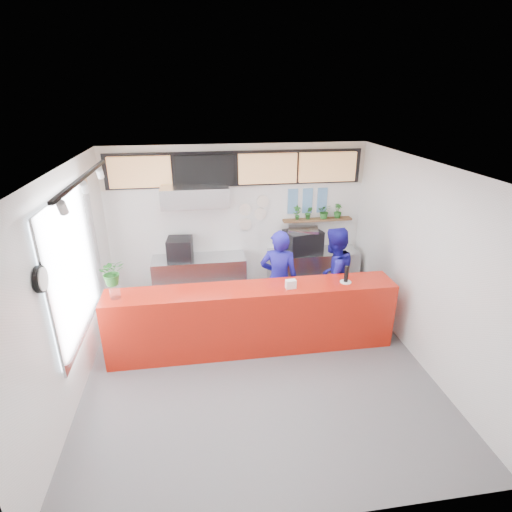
# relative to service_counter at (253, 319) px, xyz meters

# --- Properties ---
(floor) EXTENTS (5.00, 5.00, 0.00)m
(floor) POSITION_rel_service_counter_xyz_m (0.00, -0.40, -0.55)
(floor) COLOR slate
(floor) RESTS_ON ground
(ceiling) EXTENTS (5.00, 5.00, 0.00)m
(ceiling) POSITION_rel_service_counter_xyz_m (0.00, -0.40, 2.45)
(ceiling) COLOR silver
(wall_back) EXTENTS (5.00, 0.00, 5.00)m
(wall_back) POSITION_rel_service_counter_xyz_m (0.00, 2.10, 0.95)
(wall_back) COLOR white
(wall_back) RESTS_ON ground
(wall_left) EXTENTS (0.00, 5.00, 5.00)m
(wall_left) POSITION_rel_service_counter_xyz_m (-2.50, -0.40, 0.95)
(wall_left) COLOR white
(wall_left) RESTS_ON ground
(wall_right) EXTENTS (0.00, 5.00, 5.00)m
(wall_right) POSITION_rel_service_counter_xyz_m (2.50, -0.40, 0.95)
(wall_right) COLOR white
(wall_right) RESTS_ON ground
(service_counter) EXTENTS (4.50, 0.60, 1.10)m
(service_counter) POSITION_rel_service_counter_xyz_m (0.00, 0.00, 0.00)
(service_counter) COLOR red
(service_counter) RESTS_ON ground
(cream_band) EXTENTS (5.00, 0.02, 0.80)m
(cream_band) POSITION_rel_service_counter_xyz_m (0.00, 2.09, 2.05)
(cream_band) COLOR beige
(cream_band) RESTS_ON wall_back
(prep_bench) EXTENTS (1.80, 0.60, 0.90)m
(prep_bench) POSITION_rel_service_counter_xyz_m (-0.80, 1.80, -0.10)
(prep_bench) COLOR #B2B5BA
(prep_bench) RESTS_ON ground
(panini_oven) EXTENTS (0.50, 0.50, 0.41)m
(panini_oven) POSITION_rel_service_counter_xyz_m (-1.14, 1.80, 0.56)
(panini_oven) COLOR black
(panini_oven) RESTS_ON prep_bench
(extraction_hood) EXTENTS (1.20, 0.70, 0.35)m
(extraction_hood) POSITION_rel_service_counter_xyz_m (-0.80, 1.75, 1.60)
(extraction_hood) COLOR #B2B5BA
(extraction_hood) RESTS_ON ceiling
(hood_lip) EXTENTS (1.20, 0.69, 0.31)m
(hood_lip) POSITION_rel_service_counter_xyz_m (-0.80, 1.75, 1.40)
(hood_lip) COLOR #B2B5BA
(hood_lip) RESTS_ON ceiling
(right_bench) EXTENTS (1.80, 0.60, 0.90)m
(right_bench) POSITION_rel_service_counter_xyz_m (1.50, 1.80, -0.10)
(right_bench) COLOR #B2B5BA
(right_bench) RESTS_ON ground
(espresso_machine) EXTENTS (0.79, 0.64, 0.45)m
(espresso_machine) POSITION_rel_service_counter_xyz_m (1.26, 1.80, 0.57)
(espresso_machine) COLOR black
(espresso_machine) RESTS_ON right_bench
(espresso_tray) EXTENTS (0.66, 0.52, 0.05)m
(espresso_tray) POSITION_rel_service_counter_xyz_m (1.26, 1.80, 0.83)
(espresso_tray) COLOR #B0B2B8
(espresso_tray) RESTS_ON espresso_machine
(herb_shelf) EXTENTS (1.40, 0.18, 0.04)m
(herb_shelf) POSITION_rel_service_counter_xyz_m (1.60, 2.00, 0.95)
(herb_shelf) COLOR brown
(herb_shelf) RESTS_ON wall_back
(menu_board_far_left) EXTENTS (1.10, 0.10, 0.55)m
(menu_board_far_left) POSITION_rel_service_counter_xyz_m (-1.75, 1.98, 2.00)
(menu_board_far_left) COLOR tan
(menu_board_far_left) RESTS_ON wall_back
(menu_board_mid_left) EXTENTS (1.10, 0.10, 0.55)m
(menu_board_mid_left) POSITION_rel_service_counter_xyz_m (-0.59, 1.98, 2.00)
(menu_board_mid_left) COLOR black
(menu_board_mid_left) RESTS_ON wall_back
(menu_board_mid_right) EXTENTS (1.10, 0.10, 0.55)m
(menu_board_mid_right) POSITION_rel_service_counter_xyz_m (0.57, 1.98, 2.00)
(menu_board_mid_right) COLOR tan
(menu_board_mid_right) RESTS_ON wall_back
(menu_board_far_right) EXTENTS (1.10, 0.10, 0.55)m
(menu_board_far_right) POSITION_rel_service_counter_xyz_m (1.73, 1.98, 2.00)
(menu_board_far_right) COLOR tan
(menu_board_far_right) RESTS_ON wall_back
(soffit) EXTENTS (4.80, 0.04, 0.65)m
(soffit) POSITION_rel_service_counter_xyz_m (0.00, 2.06, 2.00)
(soffit) COLOR black
(soffit) RESTS_ON wall_back
(window_pane) EXTENTS (0.04, 2.20, 1.90)m
(window_pane) POSITION_rel_service_counter_xyz_m (-2.47, -0.10, 1.15)
(window_pane) COLOR silver
(window_pane) RESTS_ON wall_left
(window_frame) EXTENTS (0.03, 2.30, 2.00)m
(window_frame) POSITION_rel_service_counter_xyz_m (-2.45, -0.10, 1.15)
(window_frame) COLOR #B2B5BA
(window_frame) RESTS_ON wall_left
(wall_clock_rim) EXTENTS (0.05, 0.30, 0.30)m
(wall_clock_rim) POSITION_rel_service_counter_xyz_m (-2.46, -1.30, 1.50)
(wall_clock_rim) COLOR black
(wall_clock_rim) RESTS_ON wall_left
(wall_clock_face) EXTENTS (0.02, 0.26, 0.26)m
(wall_clock_face) POSITION_rel_service_counter_xyz_m (-2.43, -1.30, 1.50)
(wall_clock_face) COLOR white
(wall_clock_face) RESTS_ON wall_left
(track_rail) EXTENTS (0.05, 2.40, 0.04)m
(track_rail) POSITION_rel_service_counter_xyz_m (-2.10, -0.40, 2.39)
(track_rail) COLOR black
(track_rail) RESTS_ON ceiling
(dec_plate_a) EXTENTS (0.24, 0.03, 0.24)m
(dec_plate_a) POSITION_rel_service_counter_xyz_m (0.15, 2.07, 1.20)
(dec_plate_a) COLOR silver
(dec_plate_a) RESTS_ON wall_back
(dec_plate_b) EXTENTS (0.24, 0.03, 0.24)m
(dec_plate_b) POSITION_rel_service_counter_xyz_m (0.45, 2.07, 1.10)
(dec_plate_b) COLOR silver
(dec_plate_b) RESTS_ON wall_back
(dec_plate_c) EXTENTS (0.24, 0.03, 0.24)m
(dec_plate_c) POSITION_rel_service_counter_xyz_m (0.15, 2.07, 0.90)
(dec_plate_c) COLOR silver
(dec_plate_c) RESTS_ON wall_back
(dec_plate_d) EXTENTS (0.24, 0.03, 0.24)m
(dec_plate_d) POSITION_rel_service_counter_xyz_m (0.50, 2.07, 1.35)
(dec_plate_d) COLOR silver
(dec_plate_d) RESTS_ON wall_back
(photo_frame_a) EXTENTS (0.20, 0.02, 0.25)m
(photo_frame_a) POSITION_rel_service_counter_xyz_m (1.10, 2.08, 1.45)
(photo_frame_a) COLOR #598CBF
(photo_frame_a) RESTS_ON wall_back
(photo_frame_b) EXTENTS (0.20, 0.02, 0.25)m
(photo_frame_b) POSITION_rel_service_counter_xyz_m (1.40, 2.08, 1.45)
(photo_frame_b) COLOR #598CBF
(photo_frame_b) RESTS_ON wall_back
(photo_frame_c) EXTENTS (0.20, 0.02, 0.25)m
(photo_frame_c) POSITION_rel_service_counter_xyz_m (1.70, 2.08, 1.45)
(photo_frame_c) COLOR #598CBF
(photo_frame_c) RESTS_ON wall_back
(photo_frame_d) EXTENTS (0.20, 0.02, 0.25)m
(photo_frame_d) POSITION_rel_service_counter_xyz_m (1.10, 2.08, 1.20)
(photo_frame_d) COLOR #598CBF
(photo_frame_d) RESTS_ON wall_back
(photo_frame_e) EXTENTS (0.20, 0.02, 0.25)m
(photo_frame_e) POSITION_rel_service_counter_xyz_m (1.40, 2.08, 1.20)
(photo_frame_e) COLOR #598CBF
(photo_frame_e) RESTS_ON wall_back
(photo_frame_f) EXTENTS (0.20, 0.02, 0.25)m
(photo_frame_f) POSITION_rel_service_counter_xyz_m (1.70, 2.08, 1.20)
(photo_frame_f) COLOR #598CBF
(photo_frame_f) RESTS_ON wall_back
(staff_center) EXTENTS (0.75, 0.61, 1.79)m
(staff_center) POSITION_rel_service_counter_xyz_m (0.55, 0.63, 0.34)
(staff_center) COLOR navy
(staff_center) RESTS_ON ground
(staff_right) EXTENTS (1.09, 1.01, 1.80)m
(staff_right) POSITION_rel_service_counter_xyz_m (1.49, 0.60, 0.35)
(staff_right) COLOR navy
(staff_right) RESTS_ON ground
(herb_a) EXTENTS (0.15, 0.11, 0.29)m
(herb_a) POSITION_rel_service_counter_xyz_m (1.18, 2.00, 1.11)
(herb_a) COLOR #256423
(herb_a) RESTS_ON herb_shelf
(herb_b) EXTENTS (0.17, 0.15, 0.26)m
(herb_b) POSITION_rel_service_counter_xyz_m (1.41, 2.00, 1.10)
(herb_b) COLOR #256423
(herb_b) RESTS_ON herb_shelf
(herb_c) EXTENTS (0.31, 0.28, 0.29)m
(herb_c) POSITION_rel_service_counter_xyz_m (1.74, 2.00, 1.12)
(herb_c) COLOR #256423
(herb_c) RESTS_ON herb_shelf
(herb_d) EXTENTS (0.19, 0.17, 0.28)m
(herb_d) POSITION_rel_service_counter_xyz_m (2.01, 2.00, 1.11)
(herb_d) COLOR #256423
(herb_d) RESTS_ON herb_shelf
(glass_vase) EXTENTS (0.19, 0.19, 0.19)m
(glass_vase) POSITION_rel_service_counter_xyz_m (-2.02, -0.02, 0.64)
(glass_vase) COLOR silver
(glass_vase) RESTS_ON service_counter
(basil_vase) EXTENTS (0.43, 0.40, 0.39)m
(basil_vase) POSITION_rel_service_counter_xyz_m (-2.02, -0.02, 0.96)
(basil_vase) COLOR #256423
(basil_vase) RESTS_ON glass_vase
(napkin_holder) EXTENTS (0.16, 0.11, 0.13)m
(napkin_holder) POSITION_rel_service_counter_xyz_m (0.58, -0.09, 0.62)
(napkin_holder) COLOR white
(napkin_holder) RESTS_ON service_counter
(white_plate) EXTENTS (0.18, 0.18, 0.01)m
(white_plate) POSITION_rel_service_counter_xyz_m (1.48, -0.03, 0.56)
(white_plate) COLOR white
(white_plate) RESTS_ON service_counter
(pepper_mill) EXTENTS (0.09, 0.09, 0.26)m
(pepper_mill) POSITION_rel_service_counter_xyz_m (1.48, -0.03, 0.70)
(pepper_mill) COLOR black
(pepper_mill) RESTS_ON white_plate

